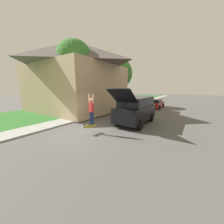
# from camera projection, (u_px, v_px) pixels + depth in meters

# --- Properties ---
(ground_plane) EXTENTS (120.00, 120.00, 0.00)m
(ground_plane) POSITION_uv_depth(u_px,v_px,m) (88.00, 132.00, 8.25)
(ground_plane) COLOR #54514F
(lawn) EXTENTS (10.00, 80.00, 0.08)m
(lawn) POSITION_uv_depth(u_px,v_px,m) (77.00, 109.00, 17.50)
(lawn) COLOR #2D6B28
(lawn) RESTS_ON ground_plane
(sidewalk) EXTENTS (1.80, 80.00, 0.10)m
(sidewalk) POSITION_uv_depth(u_px,v_px,m) (102.00, 112.00, 15.10)
(sidewalk) COLOR #9E9E99
(sidewalk) RESTS_ON ground_plane
(house) EXTENTS (11.24, 9.68, 8.40)m
(house) POSITION_uv_depth(u_px,v_px,m) (75.00, 76.00, 15.89)
(house) COLOR tan
(house) RESTS_ON lawn
(lawn_tree_near) EXTENTS (3.62, 3.62, 7.56)m
(lawn_tree_near) POSITION_uv_depth(u_px,v_px,m) (75.00, 59.00, 12.62)
(lawn_tree_near) COLOR brown
(lawn_tree_near) RESTS_ON lawn
(lawn_tree_far) EXTENTS (4.88, 4.88, 7.48)m
(lawn_tree_far) POSITION_uv_depth(u_px,v_px,m) (117.00, 74.00, 19.65)
(lawn_tree_far) COLOR brown
(lawn_tree_far) RESTS_ON lawn
(suv_parked) EXTENTS (2.08, 5.16, 2.86)m
(suv_parked) POSITION_uv_depth(u_px,v_px,m) (136.00, 109.00, 10.12)
(suv_parked) COLOR black
(suv_parked) RESTS_ON ground_plane
(car_down_street) EXTENTS (1.95, 4.02, 1.27)m
(car_down_street) POSITION_uv_depth(u_px,v_px,m) (155.00, 104.00, 18.43)
(car_down_street) COLOR maroon
(car_down_street) RESTS_ON ground_plane
(skateboarder) EXTENTS (0.41, 0.22, 1.88)m
(skateboarder) POSITION_uv_depth(u_px,v_px,m) (91.00, 109.00, 7.73)
(skateboarder) COLOR #192347
(skateboarder) RESTS_ON ground_plane
(skateboard) EXTENTS (0.30, 0.82, 0.31)m
(skateboard) POSITION_uv_depth(u_px,v_px,m) (90.00, 126.00, 7.95)
(skateboard) COLOR #A89323
(skateboard) RESTS_ON ground_plane
(fire_hydrant) EXTENTS (0.20, 0.20, 0.74)m
(fire_hydrant) POSITION_uv_depth(u_px,v_px,m) (71.00, 116.00, 11.14)
(fire_hydrant) COLOR #99999E
(fire_hydrant) RESTS_ON sidewalk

